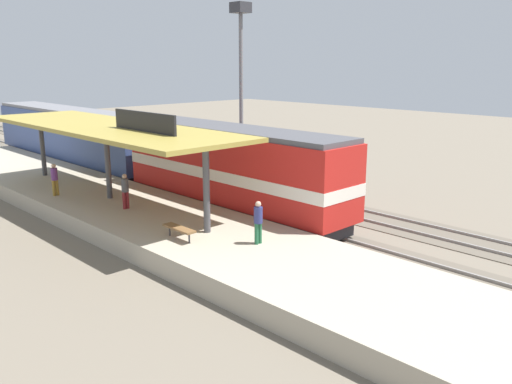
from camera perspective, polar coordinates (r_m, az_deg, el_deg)
ground_plane at (r=32.71m, az=-5.06°, el=-0.16°), size 120.00×120.00×0.00m
track_near at (r=31.52m, az=-7.87°, el=-0.71°), size 3.20×110.00×0.16m
track_far at (r=34.36m, az=-1.70°, el=0.62°), size 3.20×110.00×0.16m
platform at (r=29.03m, az=-15.20°, el=-1.47°), size 6.00×44.00×0.90m
station_canopy at (r=28.19m, az=-15.63°, el=6.53°), size 5.20×18.00×4.70m
platform_bench at (r=21.58m, az=-8.18°, el=-3.89°), size 0.44×1.70×0.50m
locomotive at (r=27.65m, az=-2.58°, el=2.43°), size 2.93×14.43×4.44m
passenger_carriage_single at (r=42.65m, az=-18.97°, el=5.56°), size 2.90×20.00×4.24m
light_mast at (r=38.08m, az=-1.62°, el=14.59°), size 1.10×1.10×11.70m
person_waiting at (r=20.72m, az=0.24°, el=-3.01°), size 0.34×0.34×1.71m
person_walking at (r=26.40m, az=-13.74°, el=0.27°), size 0.34×0.34×1.71m
person_boarding at (r=30.14m, az=-20.63°, el=1.42°), size 0.34×0.34×1.71m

